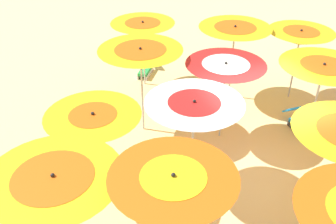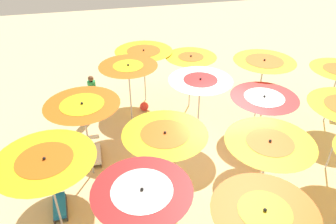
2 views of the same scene
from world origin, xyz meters
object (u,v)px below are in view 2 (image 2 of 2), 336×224
Objects in this scene: beachgoer_1 at (93,95)px; beach_umbrella_2 at (191,62)px; beach_umbrella_6 at (200,85)px; beach_umbrella_10 at (165,138)px; beach_umbrella_5 at (263,102)px; lounger_0 at (95,152)px; beach_umbrella_3 at (144,55)px; beach_umbrella_13 at (263,217)px; beach_umbrella_1 at (264,65)px; lounger_3 at (278,204)px; beach_umbrella_7 at (129,71)px; lounger_1 at (59,202)px; beach_umbrella_15 at (46,166)px; beach_umbrella_9 at (269,147)px; beach_umbrella_14 at (142,196)px; beach_umbrella_11 at (83,110)px; beach_ball at (144,106)px.

beach_umbrella_2 is at bearing 95.49° from beachgoer_1.
beach_umbrella_6 is 3.01m from beach_umbrella_10.
lounger_0 is (5.12, -1.11, -1.83)m from beach_umbrella_5.
beach_umbrella_3 is 8.34m from beach_umbrella_13.
beach_umbrella_1 reaches higher than lounger_3.
lounger_1 is (2.49, 3.44, -2.03)m from beach_umbrella_7.
beach_umbrella_15 is (4.54, 3.08, 0.21)m from beach_umbrella_6.
beach_umbrella_6 is 3.58m from beach_umbrella_9.
beach_umbrella_6 is 5.12m from beach_umbrella_14.
beach_umbrella_9 reaches higher than lounger_0.
beach_umbrella_10 is at bearing 41.74° from lounger_0.
beach_umbrella_11 reaches higher than beach_umbrella_10.
beach_umbrella_13 is 8.29m from beachgoer_1.
beach_umbrella_11 is 5.85m from lounger_3.
beach_umbrella_10 is 0.93× the size of beach_umbrella_13.
beach_umbrella_1 is 2.16m from beach_umbrella_5.
lounger_1 reaches higher than beach_ball.
lounger_1 is (0.95, 1.18, -2.08)m from beach_umbrella_11.
beach_umbrella_10 is 3.58m from lounger_3.
beach_umbrella_1 is at bearing -116.82° from beach_umbrella_5.
beach_umbrella_9 reaches higher than beach_umbrella_2.
beach_umbrella_7 is at bearing -35.42° from beach_umbrella_5.
beach_umbrella_15 is at bearing 26.92° from beach_umbrella_1.
beach_umbrella_2 reaches higher than beach_ball.
beach_umbrella_2 is 0.94× the size of beach_umbrella_9.
beach_umbrella_13 is 1.00× the size of beach_umbrella_14.
beach_umbrella_3 is 1.92m from beach_umbrella_7.
beach_umbrella_11 reaches higher than lounger_1.
beach_umbrella_14 is 6.88m from beach_ball.
lounger_3 is (-0.54, 0.15, -1.94)m from beach_umbrella_9.
beach_umbrella_1 is at bearing -115.89° from beach_umbrella_9.
beach_umbrella_3 is 6.39× the size of beach_ball.
beachgoer_1 is at bearing -4.64° from beach_ball.
beach_umbrella_1 is 1.12× the size of beach_umbrella_10.
beach_umbrella_14 is 1.43× the size of beachgoer_1.
lounger_0 is at bearing -49.00° from beach_umbrella_10.
beach_umbrella_5 is 2.33m from beach_umbrella_9.
beach_umbrella_10 reaches higher than beach_ball.
beach_umbrella_6 is at bearing 95.77° from lounger_0.
beach_umbrella_7 is at bearing 59.37° from beachgoer_1.
beach_umbrella_1 reaches higher than beach_umbrella_3.
beach_umbrella_3 is 0.96× the size of beach_umbrella_9.
beach_umbrella_9 is 5.59m from lounger_0.
beach_umbrella_1 is 2.54m from beach_umbrella_6.
beach_umbrella_2 is 5.58m from beach_umbrella_9.
beach_umbrella_13 is at bearing 48.12° from lounger_1.
beach_umbrella_5 is (-2.86, 4.35, -0.02)m from beach_umbrella_3.
lounger_0 is at bearing 49.76° from beach_ball.
beach_umbrella_5 is 5.04m from beach_ball.
beach_umbrella_15 reaches higher than beachgoer_1.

